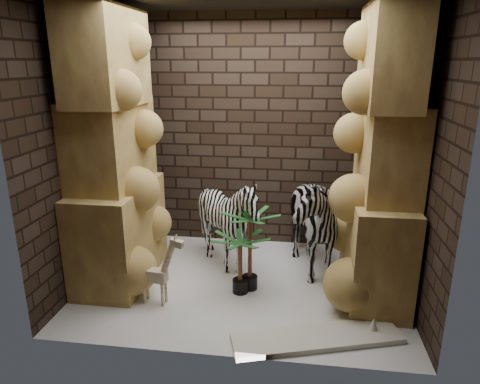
# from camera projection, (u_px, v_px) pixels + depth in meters

# --- Properties ---
(floor) EXTENTS (3.50, 3.50, 0.00)m
(floor) POSITION_uv_depth(u_px,v_px,m) (242.00, 284.00, 4.87)
(floor) COLOR silver
(floor) RESTS_ON ground
(wall_back) EXTENTS (3.50, 0.00, 3.50)m
(wall_back) POSITION_uv_depth(u_px,v_px,m) (254.00, 134.00, 5.62)
(wall_back) COLOR black
(wall_back) RESTS_ON ground
(wall_front) EXTENTS (3.50, 0.00, 3.50)m
(wall_front) POSITION_uv_depth(u_px,v_px,m) (220.00, 188.00, 3.25)
(wall_front) COLOR black
(wall_front) RESTS_ON ground
(wall_left) EXTENTS (0.00, 3.00, 3.00)m
(wall_left) POSITION_uv_depth(u_px,v_px,m) (82.00, 149.00, 4.66)
(wall_left) COLOR black
(wall_left) RESTS_ON ground
(wall_right) EXTENTS (0.00, 3.00, 3.00)m
(wall_right) POSITION_uv_depth(u_px,v_px,m) (419.00, 159.00, 4.21)
(wall_right) COLOR black
(wall_right) RESTS_ON ground
(rock_pillar_left) EXTENTS (0.68, 1.30, 3.00)m
(rock_pillar_left) POSITION_uv_depth(u_px,v_px,m) (112.00, 150.00, 4.62)
(rock_pillar_left) COLOR #D7BA62
(rock_pillar_left) RESTS_ON floor
(rock_pillar_right) EXTENTS (0.58, 1.25, 3.00)m
(rock_pillar_right) POSITION_uv_depth(u_px,v_px,m) (384.00, 158.00, 4.25)
(rock_pillar_right) COLOR #D7BA62
(rock_pillar_right) RESTS_ON floor
(zebra_right) EXTENTS (1.05, 1.42, 1.50)m
(zebra_right) POSITION_uv_depth(u_px,v_px,m) (303.00, 211.00, 4.99)
(zebra_right) COLOR white
(zebra_right) RESTS_ON floor
(zebra_left) EXTENTS (1.05, 1.26, 1.08)m
(zebra_left) POSITION_uv_depth(u_px,v_px,m) (228.00, 226.00, 5.10)
(zebra_left) COLOR white
(zebra_left) RESTS_ON floor
(giraffe_toy) EXTENTS (0.43, 0.20, 0.80)m
(giraffe_toy) POSITION_uv_depth(u_px,v_px,m) (153.00, 267.00, 4.39)
(giraffe_toy) COLOR beige
(giraffe_toy) RESTS_ON floor
(palm_front) EXTENTS (0.36, 0.36, 0.91)m
(palm_front) POSITION_uv_depth(u_px,v_px,m) (250.00, 251.00, 4.66)
(palm_front) COLOR #185620
(palm_front) RESTS_ON floor
(palm_back) EXTENTS (0.36, 0.36, 0.67)m
(palm_back) POSITION_uv_depth(u_px,v_px,m) (240.00, 264.00, 4.61)
(palm_back) COLOR #185620
(palm_back) RESTS_ON floor
(surfboard) EXTENTS (1.58, 0.82, 0.05)m
(surfboard) POSITION_uv_depth(u_px,v_px,m) (317.00, 338.00, 3.89)
(surfboard) COLOR beige
(surfboard) RESTS_ON floor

